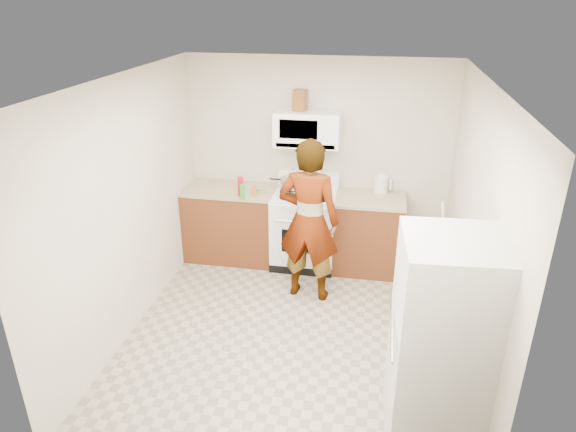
% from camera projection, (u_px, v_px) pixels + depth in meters
% --- Properties ---
extents(floor, '(3.60, 3.60, 0.00)m').
position_uv_depth(floor, '(292.00, 333.00, 5.18)').
color(floor, gray).
rests_on(floor, ground).
extents(back_wall, '(3.20, 0.02, 2.50)m').
position_uv_depth(back_wall, '(317.00, 161.00, 6.29)').
color(back_wall, beige).
rests_on(back_wall, floor).
extents(right_wall, '(0.02, 3.60, 2.50)m').
position_uv_depth(right_wall, '(474.00, 234.00, 4.41)').
color(right_wall, beige).
rests_on(right_wall, floor).
extents(cabinet_left, '(1.12, 0.62, 0.90)m').
position_uv_depth(cabinet_left, '(232.00, 224.00, 6.51)').
color(cabinet_left, brown).
rests_on(cabinet_left, floor).
extents(counter_left, '(1.14, 0.64, 0.03)m').
position_uv_depth(counter_left, '(230.00, 190.00, 6.32)').
color(counter_left, '#998C67').
rests_on(counter_left, cabinet_left).
extents(cabinet_right, '(0.80, 0.62, 0.90)m').
position_uv_depth(cabinet_right, '(368.00, 235.00, 6.23)').
color(cabinet_right, brown).
rests_on(cabinet_right, floor).
extents(counter_right, '(0.82, 0.64, 0.03)m').
position_uv_depth(counter_right, '(371.00, 199.00, 6.04)').
color(counter_right, '#998C67').
rests_on(counter_right, cabinet_right).
extents(gas_range, '(0.76, 0.65, 1.13)m').
position_uv_depth(gas_range, '(305.00, 228.00, 6.33)').
color(gas_range, white).
rests_on(gas_range, floor).
extents(microwave, '(0.76, 0.38, 0.40)m').
position_uv_depth(microwave, '(308.00, 128.00, 5.96)').
color(microwave, white).
rests_on(microwave, back_wall).
extents(person, '(0.71, 0.51, 1.82)m').
position_uv_depth(person, '(309.00, 221.00, 5.48)').
color(person, tan).
rests_on(person, floor).
extents(fridge, '(0.74, 0.74, 1.70)m').
position_uv_depth(fridge, '(443.00, 347.00, 3.64)').
color(fridge, silver).
rests_on(fridge, floor).
extents(kettle, '(0.19, 0.19, 0.20)m').
position_uv_depth(kettle, '(381.00, 184.00, 6.17)').
color(kettle, silver).
rests_on(kettle, counter_right).
extents(jug, '(0.17, 0.17, 0.24)m').
position_uv_depth(jug, '(300.00, 100.00, 5.85)').
color(jug, brown).
rests_on(jug, microwave).
extents(saucepan, '(0.25, 0.25, 0.12)m').
position_uv_depth(saucepan, '(290.00, 183.00, 6.25)').
color(saucepan, '#B2B2B7').
rests_on(saucepan, gas_range).
extents(tray, '(0.29, 0.23, 0.05)m').
position_uv_depth(tray, '(313.00, 195.00, 6.05)').
color(tray, white).
rests_on(tray, gas_range).
extents(bottle_spray, '(0.08, 0.08, 0.23)m').
position_uv_depth(bottle_spray, '(241.00, 186.00, 6.06)').
color(bottle_spray, '#B80D25').
rests_on(bottle_spray, counter_left).
extents(bottle_hot_sauce, '(0.05, 0.05, 0.14)m').
position_uv_depth(bottle_hot_sauce, '(254.00, 191.00, 6.04)').
color(bottle_hot_sauce, '#D95518').
rests_on(bottle_hot_sauce, counter_left).
extents(bottle_green_cap, '(0.06, 0.06, 0.18)m').
position_uv_depth(bottle_green_cap, '(243.00, 192.00, 5.96)').
color(bottle_green_cap, '#2A971B').
rests_on(bottle_green_cap, counter_left).
extents(pot_lid, '(0.28, 0.28, 0.01)m').
position_uv_depth(pot_lid, '(258.00, 191.00, 6.21)').
color(pot_lid, white).
rests_on(pot_lid, counter_left).
extents(broom, '(0.23, 0.15, 1.15)m').
position_uv_depth(broom, '(445.00, 249.00, 5.59)').
color(broom, white).
rests_on(broom, floor).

